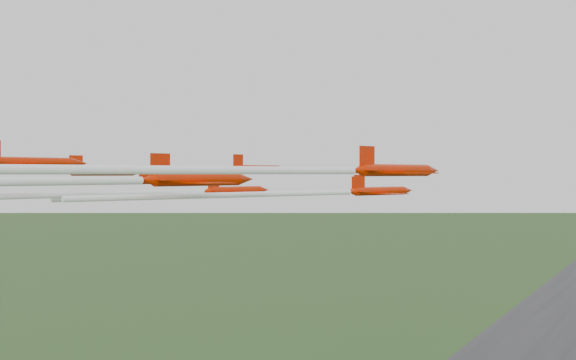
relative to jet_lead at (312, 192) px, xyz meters
The scene contains 9 objects.
runway 202.10m from the jet_lead, 91.68° to the left, with size 38.00×900.00×0.04m, color #2F2F31.
jet_lead is the anchor object (origin of this frame).
jet_row2_left 14.42m from the jet_lead, 157.30° to the right, with size 14.04×41.50×2.57m.
jet_row2_right 12.69m from the jet_lead, 54.81° to the right, with size 17.99×41.61×2.52m.
jet_row3_left 28.84m from the jet_lead, 148.99° to the right, with size 14.86×48.15×2.59m.
jet_row3_mid 25.88m from the jet_lead, 107.31° to the right, with size 15.74×54.53×2.43m.
jet_row3_right 35.27m from the jet_lead, 60.97° to the right, with size 18.48×45.05×2.58m.
jet_row4_left 35.44m from the jet_lead, 127.39° to the right, with size 15.49×42.64×2.47m.
jet_row4_right 38.92m from the jet_lead, 85.30° to the right, with size 14.62×45.33×2.84m.
Camera 1 is at (47.97, -67.10, 61.66)m, focal length 40.00 mm.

